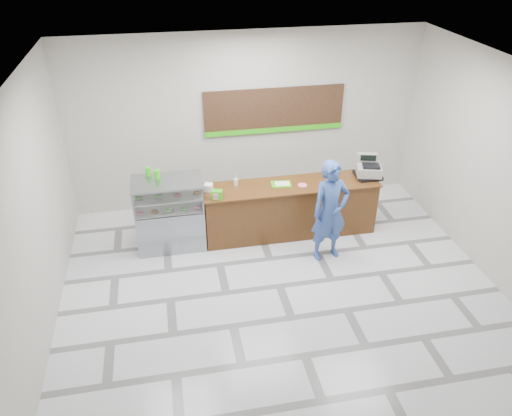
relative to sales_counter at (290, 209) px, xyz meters
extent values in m
plane|color=silver|center=(-0.55, -1.55, -0.52)|extent=(7.00, 7.00, 0.00)
plane|color=#BBB6AB|center=(-0.55, 1.45, 1.23)|extent=(7.00, 0.00, 7.00)
plane|color=silver|center=(-0.55, -1.55, 2.98)|extent=(7.00, 7.00, 0.00)
cube|color=#583113|center=(0.00, 0.00, -0.02)|extent=(3.20, 0.70, 1.00)
cube|color=#583113|center=(0.00, 0.00, 0.50)|extent=(3.26, 0.76, 0.03)
cube|color=gray|center=(-2.22, 0.00, -0.12)|extent=(1.20, 0.70, 0.80)
cube|color=white|center=(-2.22, 0.00, 0.53)|extent=(1.20, 0.70, 0.50)
cube|color=gray|center=(-2.22, 0.00, 0.80)|extent=(1.22, 0.72, 0.03)
cube|color=silver|center=(-2.22, 0.00, 0.30)|extent=(1.14, 0.64, 0.02)
cube|color=silver|center=(-2.22, 0.00, 0.54)|extent=(1.14, 0.64, 0.02)
torus|color=pink|center=(-2.72, -0.10, 0.34)|extent=(0.15, 0.15, 0.05)
torus|color=#965B27|center=(-2.47, -0.10, 0.34)|extent=(0.15, 0.15, 0.05)
torus|color=#93E17F|center=(-2.22, -0.10, 0.34)|extent=(0.15, 0.15, 0.05)
torus|color=#93E17F|center=(-1.97, -0.10, 0.34)|extent=(0.15, 0.15, 0.05)
torus|color=pink|center=(-1.72, -0.10, 0.34)|extent=(0.15, 0.15, 0.05)
torus|color=#93E17F|center=(-2.72, 0.05, 0.58)|extent=(0.15, 0.15, 0.05)
torus|color=#93E17F|center=(-2.39, 0.05, 0.58)|extent=(0.15, 0.15, 0.05)
torus|color=pink|center=(-2.05, 0.05, 0.58)|extent=(0.15, 0.15, 0.05)
torus|color=#965B27|center=(-1.72, 0.05, 0.58)|extent=(0.15, 0.15, 0.05)
cube|color=black|center=(0.00, 1.41, 1.43)|extent=(2.80, 0.05, 0.90)
cube|color=#32BF13|center=(0.00, 1.38, 1.03)|extent=(2.80, 0.02, 0.10)
cube|color=black|center=(1.50, 0.03, 0.55)|extent=(0.44, 0.44, 0.07)
cube|color=gray|center=(1.50, 0.03, 0.67)|extent=(0.55, 0.56, 0.18)
cube|color=black|center=(1.50, -0.06, 0.78)|extent=(0.36, 0.29, 0.04)
cube|color=gray|center=(1.50, 0.16, 0.85)|extent=(0.39, 0.20, 0.18)
cube|color=black|center=(1.50, 0.10, 0.87)|extent=(0.28, 0.09, 0.11)
cube|color=black|center=(0.83, -0.15, 0.53)|extent=(0.12, 0.18, 0.04)
cube|color=#48BE14|center=(-0.17, 0.03, 0.52)|extent=(0.39, 0.30, 0.02)
cube|color=white|center=(-0.15, 0.03, 0.53)|extent=(0.28, 0.21, 0.00)
cube|color=white|center=(-1.50, 0.06, 0.58)|extent=(0.19, 0.19, 0.13)
cylinder|color=silver|center=(-0.98, 0.17, 0.58)|extent=(0.08, 0.08, 0.13)
cube|color=#32BF13|center=(-1.38, -0.26, 0.59)|extent=(0.21, 0.16, 0.16)
cylinder|color=pink|center=(0.20, -0.06, 0.52)|extent=(0.17, 0.17, 0.00)
cylinder|color=#32BF13|center=(-2.52, 0.27, 0.89)|extent=(0.10, 0.10, 0.16)
cylinder|color=#32BF13|center=(-2.36, 0.13, 0.89)|extent=(0.10, 0.10, 0.16)
imported|color=#34529D|center=(0.47, -0.87, 0.41)|extent=(0.73, 0.54, 1.85)
camera|label=1|loc=(-2.17, -7.77, 4.79)|focal=35.00mm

